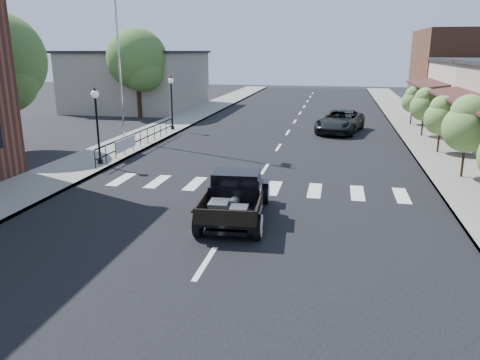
# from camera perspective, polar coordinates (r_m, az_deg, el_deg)

# --- Properties ---
(ground) EXTENTS (120.00, 120.00, 0.00)m
(ground) POSITION_cam_1_polar(r_m,az_deg,el_deg) (14.75, -1.08, -5.25)
(ground) COLOR black
(ground) RESTS_ON ground
(road) EXTENTS (14.00, 80.00, 0.02)m
(road) POSITION_cam_1_polar(r_m,az_deg,el_deg) (29.09, 5.43, 5.11)
(road) COLOR black
(road) RESTS_ON ground
(road_markings) EXTENTS (12.00, 60.00, 0.06)m
(road_markings) POSITION_cam_1_polar(r_m,az_deg,el_deg) (24.22, 4.12, 3.01)
(road_markings) COLOR silver
(road_markings) RESTS_ON ground
(sidewalk_left) EXTENTS (3.00, 80.00, 0.15)m
(sidewalk_left) POSITION_cam_1_polar(r_m,az_deg,el_deg) (31.14, -10.38, 5.74)
(sidewalk_left) COLOR gray
(sidewalk_left) RESTS_ON ground
(sidewalk_right) EXTENTS (3.00, 80.00, 0.15)m
(sidewalk_right) POSITION_cam_1_polar(r_m,az_deg,el_deg) (29.43, 22.16, 4.28)
(sidewalk_right) COLOR gray
(sidewalk_right) RESTS_ON ground
(low_building_left) EXTENTS (10.00, 12.00, 5.00)m
(low_building_left) POSITION_cam_1_polar(r_m,az_deg,el_deg) (45.30, -12.15, 11.73)
(low_building_left) COLOR gray
(low_building_left) RESTS_ON ground
(railing) EXTENTS (0.08, 10.00, 1.00)m
(railing) POSITION_cam_1_polar(r_m,az_deg,el_deg) (26.04, -12.05, 5.05)
(railing) COLOR black
(railing) RESTS_ON sidewalk_left
(banner) EXTENTS (0.04, 2.20, 0.60)m
(banner) POSITION_cam_1_polar(r_m,az_deg,el_deg) (24.26, -13.71, 3.71)
(banner) COLOR silver
(banner) RESTS_ON sidewalk_left
(lamp_post_b) EXTENTS (0.36, 0.36, 3.49)m
(lamp_post_b) POSITION_cam_1_polar(r_m,az_deg,el_deg) (22.43, -16.99, 6.29)
(lamp_post_b) COLOR black
(lamp_post_b) RESTS_ON sidewalk_left
(lamp_post_c) EXTENTS (0.36, 0.36, 3.49)m
(lamp_post_c) POSITION_cam_1_polar(r_m,az_deg,el_deg) (31.50, -8.32, 9.28)
(lamp_post_c) COLOR black
(lamp_post_c) RESTS_ON sidewalk_left
(flagpole) EXTENTS (0.12, 0.12, 12.99)m
(flagpole) POSITION_cam_1_polar(r_m,az_deg,el_deg) (28.28, -14.79, 17.91)
(flagpole) COLOR silver
(flagpole) RESTS_ON sidewalk_left
(big_tree_far) EXTENTS (4.73, 4.73, 6.94)m
(big_tree_far) POSITION_cam_1_polar(r_m,az_deg,el_deg) (38.75, -12.35, 12.57)
(big_tree_far) COLOR #3E622A
(big_tree_far) RESTS_ON ground
(small_tree_b) EXTENTS (1.96, 1.96, 3.27)m
(small_tree_b) POSITION_cam_1_polar(r_m,az_deg,el_deg) (21.27, 25.83, 4.64)
(small_tree_b) COLOR #5C813B
(small_tree_b) RESTS_ON sidewalk_right
(small_tree_c) EXTENTS (1.67, 1.67, 2.79)m
(small_tree_c) POSITION_cam_1_polar(r_m,az_deg,el_deg) (26.12, 23.23, 6.15)
(small_tree_c) COLOR #5C813B
(small_tree_c) RESTS_ON sidewalk_right
(small_tree_d) EXTENTS (1.69, 1.69, 2.81)m
(small_tree_d) POSITION_cam_1_polar(r_m,az_deg,el_deg) (30.99, 21.49, 7.65)
(small_tree_d) COLOR #5C813B
(small_tree_d) RESTS_ON sidewalk_right
(small_tree_e) EXTENTS (1.52, 1.52, 2.53)m
(small_tree_e) POSITION_cam_1_polar(r_m,az_deg,el_deg) (35.66, 20.24, 8.44)
(small_tree_e) COLOR #5C813B
(small_tree_e) RESTS_ON sidewalk_right
(hotrod_pickup) EXTENTS (2.41, 4.65, 1.56)m
(hotrod_pickup) POSITION_cam_1_polar(r_m,az_deg,el_deg) (14.81, -0.55, -1.96)
(hotrod_pickup) COLOR black
(hotrod_pickup) RESTS_ON ground
(second_car) EXTENTS (3.53, 5.67, 1.46)m
(second_car) POSITION_cam_1_polar(r_m,az_deg,el_deg) (31.59, 12.09, 6.99)
(second_car) COLOR black
(second_car) RESTS_ON ground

